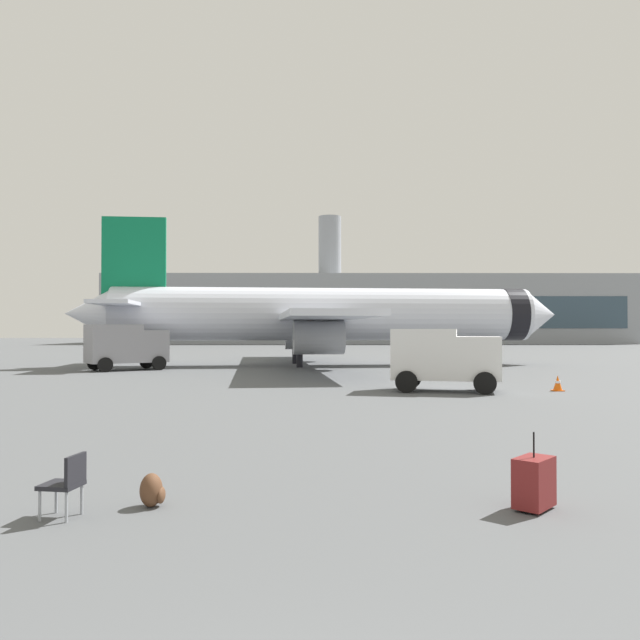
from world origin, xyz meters
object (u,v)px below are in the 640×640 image
object	(u,v)px
safety_cone_near	(444,362)
rolling_suitcase	(534,482)
airplane_at_gate	(322,315)
traveller_backpack	(152,491)
cargo_van	(444,356)
service_truck	(126,345)
safety_cone_mid	(558,383)
gate_chair	(66,481)

from	to	relation	value
safety_cone_near	rolling_suitcase	bearing A→B (deg)	-99.45
rolling_suitcase	airplane_at_gate	bearing A→B (deg)	94.16
rolling_suitcase	traveller_backpack	bearing A→B (deg)	178.02
cargo_van	safety_cone_near	bearing A→B (deg)	78.58
safety_cone_near	traveller_backpack	distance (m)	36.34
cargo_van	traveller_backpack	bearing A→B (deg)	-114.29
cargo_van	safety_cone_near	size ratio (longest dim) A/B	7.69
safety_cone_near	traveller_backpack	world-z (taller)	safety_cone_near
service_truck	cargo_van	world-z (taller)	service_truck
airplane_at_gate	safety_cone_mid	bearing A→B (deg)	-63.33
airplane_at_gate	traveller_backpack	world-z (taller)	airplane_at_gate
airplane_at_gate	traveller_backpack	bearing A→B (deg)	-94.37
cargo_van	gate_chair	bearing A→B (deg)	-116.38
airplane_at_gate	cargo_van	world-z (taller)	airplane_at_gate
cargo_van	safety_cone_mid	world-z (taller)	cargo_van
rolling_suitcase	safety_cone_near	bearing A→B (deg)	80.55
airplane_at_gate	rolling_suitcase	xyz separation A→B (m)	(2.67, -36.68, -3.27)
safety_cone_mid	rolling_suitcase	size ratio (longest dim) A/B	0.59
safety_cone_mid	rolling_suitcase	world-z (taller)	rolling_suitcase
safety_cone_mid	airplane_at_gate	bearing A→B (deg)	116.67
service_truck	rolling_suitcase	bearing A→B (deg)	-64.05
airplane_at_gate	gate_chair	size ratio (longest dim) A/B	41.60
service_truck	traveller_backpack	size ratio (longest dim) A/B	10.84
service_truck	rolling_suitcase	xyz separation A→B (m)	(15.13, -31.09, -1.22)
traveller_backpack	gate_chair	distance (m)	1.19
airplane_at_gate	safety_cone_near	world-z (taller)	airplane_at_gate
rolling_suitcase	traveller_backpack	world-z (taller)	rolling_suitcase
rolling_suitcase	gate_chair	xyz separation A→B (m)	(-6.49, -0.34, 0.11)
cargo_van	safety_cone_near	xyz separation A→B (m)	(3.53, 17.46, -1.15)
cargo_van	gate_chair	distance (m)	19.70
cargo_van	rolling_suitcase	world-z (taller)	cargo_van
traveller_backpack	cargo_van	bearing A→B (deg)	65.71
rolling_suitcase	gate_chair	world-z (taller)	rolling_suitcase
airplane_at_gate	service_truck	world-z (taller)	airplane_at_gate
cargo_van	safety_cone_mid	xyz separation A→B (m)	(4.77, 0.09, -1.13)
safety_cone_mid	gate_chair	world-z (taller)	gate_chair
airplane_at_gate	service_truck	bearing A→B (deg)	-155.83
cargo_van	safety_cone_mid	size ratio (longest dim) A/B	7.25
safety_cone_near	airplane_at_gate	bearing A→B (deg)	167.16
airplane_at_gate	rolling_suitcase	distance (m)	36.92
safety_cone_mid	traveller_backpack	world-z (taller)	safety_cone_mid
traveller_backpack	rolling_suitcase	bearing A→B (deg)	-1.98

